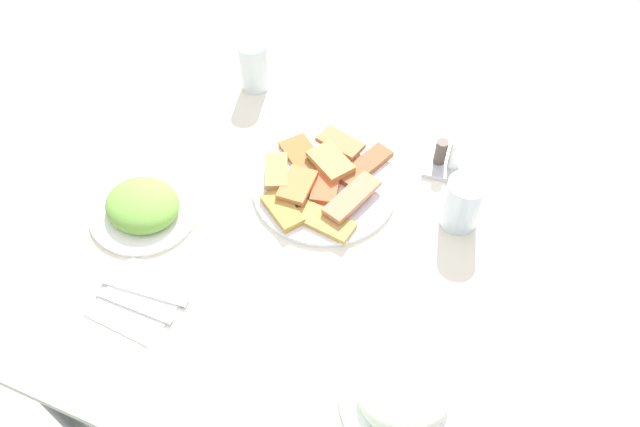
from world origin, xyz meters
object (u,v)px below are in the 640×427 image
object	(u,v)px
paper_napkin	(140,299)
fork	(145,291)
drinking_glass	(462,203)
salad_plate_rice	(143,207)
condiment_caddy	(447,160)
soda_can	(254,67)
salad_plate_greens	(403,396)
pide_platter	(324,184)
dining_table	(317,269)
spoon	(134,306)

from	to	relation	value
paper_napkin	fork	world-z (taller)	fork
drinking_glass	salad_plate_rice	bearing A→B (deg)	20.52
salad_plate_rice	condiment_caddy	distance (m)	0.65
soda_can	drinking_glass	world-z (taller)	soda_can
salad_plate_rice	paper_napkin	world-z (taller)	salad_plate_rice
salad_plate_greens	soda_can	xyz separation A→B (m)	(0.58, -0.62, 0.04)
fork	soda_can	bearing A→B (deg)	-88.36
pide_platter	paper_napkin	distance (m)	0.44
pide_platter	drinking_glass	distance (m)	0.29
dining_table	paper_napkin	bearing A→B (deg)	42.53
fork	condiment_caddy	distance (m)	0.68
drinking_glass	paper_napkin	distance (m)	0.64
soda_can	paper_napkin	bearing A→B (deg)	96.22
pide_platter	soda_can	world-z (taller)	soda_can
salad_plate_greens	spoon	world-z (taller)	salad_plate_greens
soda_can	paper_napkin	size ratio (longest dim) A/B	0.84
salad_plate_greens	paper_napkin	bearing A→B (deg)	0.04
pide_platter	paper_napkin	bearing A→B (deg)	61.07
salad_plate_greens	fork	bearing A→B (deg)	-1.99
dining_table	drinking_glass	bearing A→B (deg)	-145.04
paper_napkin	drinking_glass	bearing A→B (deg)	-140.94
paper_napkin	condiment_caddy	bearing A→B (deg)	-128.85
fork	paper_napkin	bearing A→B (deg)	85.23
pide_platter	fork	distance (m)	0.42
drinking_glass	condiment_caddy	xyz separation A→B (m)	(0.06, -0.14, -0.03)
dining_table	fork	xyz separation A→B (m)	(0.26, 0.22, 0.09)
condiment_caddy	drinking_glass	bearing A→B (deg)	114.62
dining_table	salad_plate_greens	distance (m)	0.36
pide_platter	soda_can	bearing A→B (deg)	-40.83
dining_table	fork	world-z (taller)	fork
pide_platter	spoon	distance (m)	0.45
soda_can	condiment_caddy	xyz separation A→B (m)	(-0.50, 0.08, -0.04)
dining_table	condiment_caddy	bearing A→B (deg)	-120.37
drinking_glass	condiment_caddy	world-z (taller)	drinking_glass
dining_table	pide_platter	world-z (taller)	pide_platter
dining_table	fork	bearing A→B (deg)	40.26
salad_plate_rice	condiment_caddy	xyz separation A→B (m)	(-0.54, -0.36, 0.00)
drinking_glass	fork	world-z (taller)	drinking_glass
soda_can	drinking_glass	size ratio (longest dim) A/B	1.05
spoon	condiment_caddy	size ratio (longest dim) A/B	1.63
paper_napkin	fork	xyz separation A→B (m)	(0.00, -0.02, 0.00)
soda_can	salad_plate_rice	bearing A→B (deg)	85.53
drinking_glass	pide_platter	bearing A→B (deg)	4.24
salad_plate_greens	paper_napkin	distance (m)	0.51
soda_can	drinking_glass	bearing A→B (deg)	158.73
salad_plate_greens	soda_can	size ratio (longest dim) A/B	1.72
drinking_glass	salad_plate_greens	bearing A→B (deg)	91.41
dining_table	salad_plate_greens	xyz separation A→B (m)	(-0.25, 0.23, 0.10)
dining_table	salad_plate_rice	xyz separation A→B (m)	(0.36, 0.06, 0.10)
soda_can	salad_plate_greens	bearing A→B (deg)	132.70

